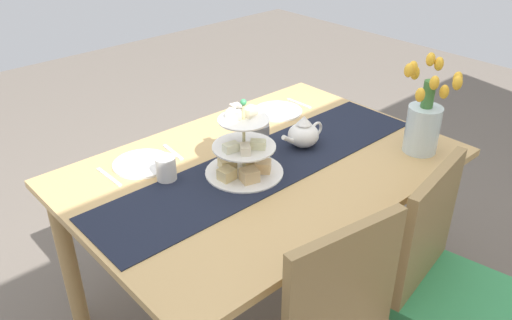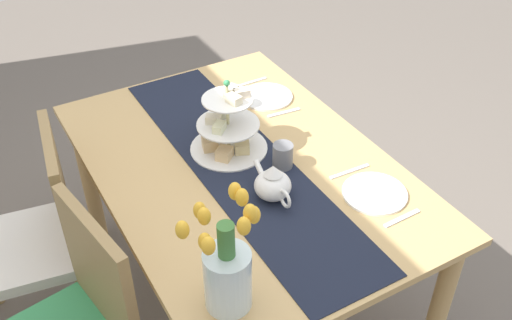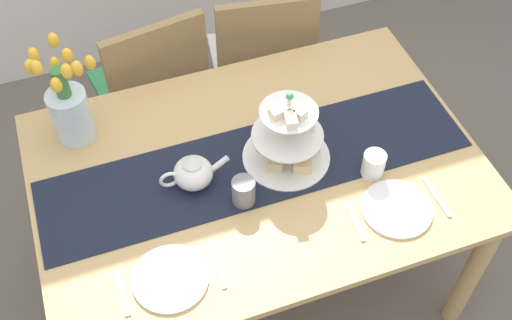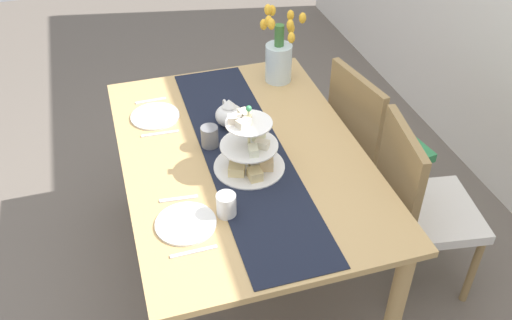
# 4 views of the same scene
# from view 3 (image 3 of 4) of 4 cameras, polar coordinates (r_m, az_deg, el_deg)

# --- Properties ---
(ground_plane) EXTENTS (8.00, 8.00, 0.00)m
(ground_plane) POSITION_cam_3_polar(r_m,az_deg,el_deg) (2.77, 0.10, -10.21)
(ground_plane) COLOR #6B6056
(dining_table) EXTENTS (1.51, 1.03, 0.74)m
(dining_table) POSITION_cam_3_polar(r_m,az_deg,el_deg) (2.23, 0.13, -2.14)
(dining_table) COLOR tan
(dining_table) RESTS_ON ground_plane
(chair_left) EXTENTS (0.48, 0.48, 0.91)m
(chair_left) POSITION_cam_3_polar(r_m,az_deg,el_deg) (2.78, -9.28, 6.48)
(chair_left) COLOR olive
(chair_left) RESTS_ON ground_plane
(chair_right) EXTENTS (0.48, 0.48, 0.91)m
(chair_right) POSITION_cam_3_polar(r_m,az_deg,el_deg) (2.87, 0.50, 8.89)
(chair_right) COLOR olive
(chair_right) RESTS_ON ground_plane
(table_runner) EXTENTS (1.47, 0.35, 0.00)m
(table_runner) POSITION_cam_3_polar(r_m,az_deg,el_deg) (2.15, 0.07, -0.34)
(table_runner) COLOR black
(table_runner) RESTS_ON dining_table
(tiered_cake_stand) EXTENTS (0.30, 0.30, 0.30)m
(tiered_cake_stand) POSITION_cam_3_polar(r_m,az_deg,el_deg) (2.11, 2.92, 1.82)
(tiered_cake_stand) COLOR beige
(tiered_cake_stand) RESTS_ON table_runner
(teapot) EXTENTS (0.24, 0.13, 0.14)m
(teapot) POSITION_cam_3_polar(r_m,az_deg,el_deg) (2.06, -5.71, -1.09)
(teapot) COLOR white
(teapot) RESTS_ON table_runner
(tulip_vase) EXTENTS (0.21, 0.23, 0.40)m
(tulip_vase) POSITION_cam_3_polar(r_m,az_deg,el_deg) (2.23, -16.51, 4.69)
(tulip_vase) COLOR silver
(tulip_vase) RESTS_ON dining_table
(dinner_plate_left) EXTENTS (0.23, 0.23, 0.01)m
(dinner_plate_left) POSITION_cam_3_polar(r_m,az_deg,el_deg) (1.92, -7.72, -10.52)
(dinner_plate_left) COLOR white
(dinner_plate_left) RESTS_ON dining_table
(fork_left) EXTENTS (0.02, 0.15, 0.01)m
(fork_left) POSITION_cam_3_polar(r_m,az_deg,el_deg) (1.92, -11.97, -11.69)
(fork_left) COLOR silver
(fork_left) RESTS_ON dining_table
(knife_left) EXTENTS (0.02, 0.17, 0.01)m
(knife_left) POSITION_cam_3_polar(r_m,az_deg,el_deg) (1.93, -3.51, -9.36)
(knife_left) COLOR silver
(knife_left) RESTS_ON dining_table
(dinner_plate_right) EXTENTS (0.23, 0.23, 0.01)m
(dinner_plate_right) POSITION_cam_3_polar(r_m,az_deg,el_deg) (2.08, 12.55, -4.30)
(dinner_plate_right) COLOR white
(dinner_plate_right) RESTS_ON dining_table
(fork_right) EXTENTS (0.03, 0.15, 0.01)m
(fork_right) POSITION_cam_3_polar(r_m,az_deg,el_deg) (2.03, 8.95, -5.51)
(fork_right) COLOR silver
(fork_right) RESTS_ON dining_table
(knife_right) EXTENTS (0.02, 0.17, 0.01)m
(knife_right) POSITION_cam_3_polar(r_m,az_deg,el_deg) (2.15, 15.93, -3.21)
(knife_right) COLOR silver
(knife_right) RESTS_ON dining_table
(mug_grey) EXTENTS (0.08, 0.08, 0.09)m
(mug_grey) POSITION_cam_3_polar(r_m,az_deg,el_deg) (2.02, -1.13, -2.83)
(mug_grey) COLOR slate
(mug_grey) RESTS_ON table_runner
(mug_white_text) EXTENTS (0.08, 0.08, 0.09)m
(mug_white_text) POSITION_cam_3_polar(r_m,az_deg,el_deg) (2.12, 10.54, -0.41)
(mug_white_text) COLOR white
(mug_white_text) RESTS_ON dining_table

